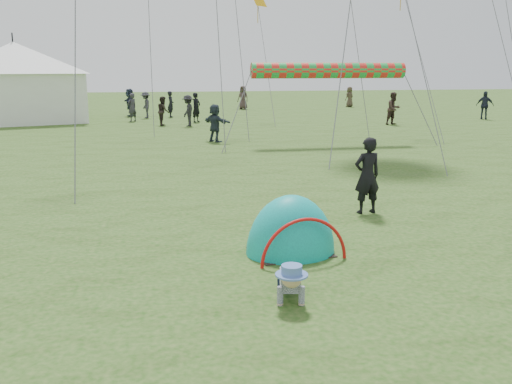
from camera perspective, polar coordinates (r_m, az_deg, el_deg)
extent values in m
plane|color=#1A480F|center=(7.76, 12.80, -11.92)|extent=(140.00, 140.00, 0.00)
ellipsoid|color=#127E82|center=(9.99, 3.48, -6.05)|extent=(1.76, 1.53, 2.04)
imported|color=black|center=(12.66, 11.06, 1.62)|extent=(0.67, 0.49, 1.68)
imported|color=black|center=(33.72, -5.99, 8.40)|extent=(0.72, 0.73, 1.71)
imported|color=#202637|center=(38.15, 21.92, 8.05)|extent=(1.06, 0.92, 1.71)
imported|color=black|center=(31.39, -6.81, 8.07)|extent=(0.98, 1.24, 1.69)
imported|color=#403427|center=(47.29, 9.34, 9.37)|extent=(0.93, 0.81, 1.61)
imported|color=#28333E|center=(24.66, -4.13, 6.90)|extent=(1.27, 1.50, 1.62)
imported|color=black|center=(37.37, -8.53, 8.68)|extent=(0.47, 0.65, 1.65)
imported|color=#352522|center=(32.96, 13.60, 8.12)|extent=(1.05, 0.93, 1.80)
imported|color=#313037|center=(36.92, -10.97, 8.54)|extent=(0.78, 1.15, 1.64)
imported|color=#3D2E2D|center=(44.03, -1.31, 9.42)|extent=(1.03, 0.96, 1.77)
imported|color=#1C2434|center=(38.57, -12.51, 8.74)|extent=(0.78, 1.72, 1.79)
imported|color=#302F37|center=(34.77, -12.28, 8.27)|extent=(0.72, 0.70, 1.66)
imported|color=black|center=(32.06, -9.26, 8.00)|extent=(0.65, 0.81, 1.59)
imported|color=black|center=(34.98, -20.41, 7.74)|extent=(0.92, 0.82, 1.58)
cylinder|color=red|center=(24.12, 7.31, 11.97)|extent=(6.49, 0.64, 0.64)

